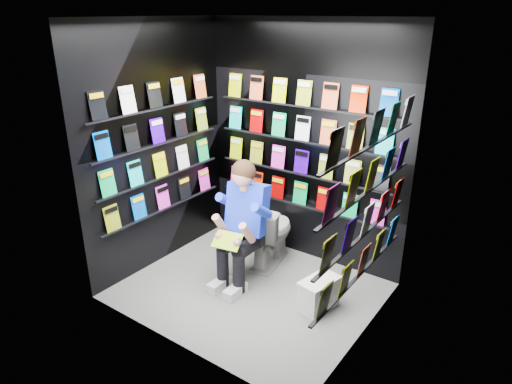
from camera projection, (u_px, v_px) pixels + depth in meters
The scene contains 14 objects.
floor at pixel (249, 290), 4.64m from camera, with size 2.40×2.40×0.00m, color slate.
ceiling at pixel (247, 17), 3.68m from camera, with size 2.40×2.40×0.00m, color white.
wall_back at pixel (303, 145), 4.91m from camera, with size 2.40×0.04×2.60m, color black.
wall_front at pixel (169, 205), 3.40m from camera, with size 2.40×0.04×2.60m, color black.
wall_left at pixel (157, 148), 4.81m from camera, with size 0.04×2.00×2.60m, color black.
wall_right at pixel (374, 199), 3.51m from camera, with size 0.04×2.00×2.60m, color black.
comics_back at pixel (302, 145), 4.89m from camera, with size 2.10×0.06×1.37m, color #EC592D, non-canonical shape.
comics_left at pixel (159, 148), 4.79m from camera, with size 0.06×1.70×1.37m, color #EC592D, non-canonical shape.
comics_right at pixel (370, 197), 3.52m from camera, with size 0.06×1.70×1.37m, color #EC592D, non-canonical shape.
toilet at pixel (269, 232), 5.04m from camera, with size 0.42×0.75×0.73m, color white.
longbox at pixel (319, 295), 4.31m from camera, with size 0.21×0.38×0.29m, color silver.
longbox_lid at pixel (320, 281), 4.25m from camera, with size 0.23×0.40×0.03m, color silver.
reader at pixel (249, 210), 4.60m from camera, with size 0.54×0.78×1.44m, color #132FEC, non-canonical shape.
held_comic at pixel (227, 240), 4.41m from camera, with size 0.28×0.01×0.20m, color green.
Camera 1 is at (2.35, -3.16, 2.65)m, focal length 32.00 mm.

